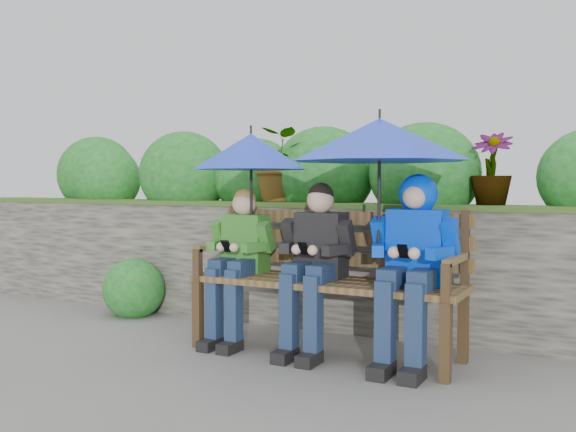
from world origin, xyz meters
The scene contains 8 objects.
ground centered at (0.00, 0.00, 0.00)m, with size 60.00×60.00×0.00m, color gray.
garden_backdrop centered at (-0.10, 1.60, 0.62)m, with size 8.00×2.88×1.75m.
park_bench centered at (0.38, 0.02, 0.58)m, with size 1.93×0.56×1.02m.
boy_left centered at (-0.32, -0.07, 0.66)m, with size 0.48×0.56×1.15m.
boy_middle centered at (0.30, -0.08, 0.68)m, with size 0.51×0.59×1.20m.
boy_right centered at (1.00, -0.07, 0.75)m, with size 0.55×0.67×1.25m.
umbrella_left centered at (-0.24, -0.02, 1.42)m, with size 0.86×0.86×0.87m.
umbrella_right centered at (0.77, -0.09, 1.48)m, with size 1.18×1.18×0.91m.
Camera 1 is at (2.19, -4.09, 1.20)m, focal length 40.00 mm.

